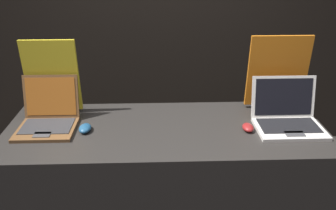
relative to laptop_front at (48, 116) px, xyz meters
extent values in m
cube|color=black|center=(0.69, 1.43, 0.35)|extent=(8.00, 0.05, 2.80)
cube|color=#282623|center=(0.69, -0.05, -0.56)|extent=(1.89, 0.68, 0.99)
cube|color=brown|center=(0.00, -0.06, -0.05)|extent=(0.33, 0.26, 0.02)
cube|color=#2D2D30|center=(0.00, -0.05, -0.04)|extent=(0.29, 0.18, 0.00)
cube|color=#3F3F42|center=(0.00, -0.14, -0.04)|extent=(0.09, 0.06, 0.00)
cube|color=brown|center=(0.00, 0.10, 0.08)|extent=(0.33, 0.08, 0.26)
cube|color=#A5591E|center=(0.00, 0.09, 0.08)|extent=(0.30, 0.07, 0.22)
ellipsoid|color=navy|center=(0.23, -0.07, -0.04)|extent=(0.07, 0.10, 0.04)
cube|color=black|center=(0.00, 0.17, -0.05)|extent=(0.18, 0.07, 0.02)
cube|color=gold|center=(0.00, 0.17, 0.19)|extent=(0.33, 0.02, 0.45)
cube|color=silver|center=(1.42, -0.11, -0.05)|extent=(0.39, 0.25, 0.02)
cube|color=black|center=(1.42, -0.09, -0.04)|extent=(0.34, 0.18, 0.00)
cube|color=#3F3F42|center=(1.42, -0.18, -0.04)|extent=(0.11, 0.06, 0.00)
cube|color=silver|center=(1.42, 0.06, 0.08)|extent=(0.39, 0.08, 0.25)
cube|color=black|center=(1.42, 0.05, 0.08)|extent=(0.35, 0.06, 0.22)
ellipsoid|color=maroon|center=(1.17, -0.10, -0.04)|extent=(0.06, 0.09, 0.04)
cube|color=black|center=(1.42, 0.20, -0.05)|extent=(0.21, 0.07, 0.02)
cube|color=orange|center=(1.42, 0.20, 0.19)|extent=(0.38, 0.02, 0.46)
camera|label=1|loc=(0.65, -1.73, 0.91)|focal=35.00mm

